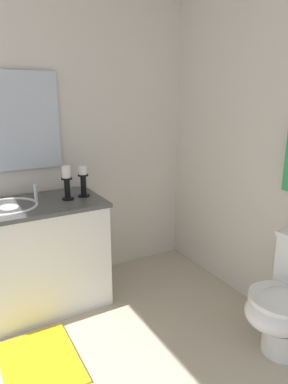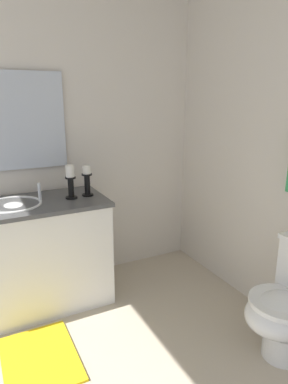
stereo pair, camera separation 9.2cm
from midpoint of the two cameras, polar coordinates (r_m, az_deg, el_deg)
name	(u,v)px [view 1 (the left image)]	position (r m, az deg, el deg)	size (l,w,h in m)	color
wall_left	(25,144)	(2.86, -20.15, 7.51)	(0.04, 2.92, 2.45)	silver
vanity_cabinet	(15,261)	(2.74, -21.70, -10.64)	(0.58, 1.34, 0.84)	white
sink_basin	(10,212)	(2.60, -22.51, -3.11)	(0.40, 0.40, 0.24)	white
candle_holder_tall	(83,181)	(2.67, -11.11, 1.84)	(0.09, 0.09, 0.24)	black
candle_holder_short	(67,182)	(2.61, -13.78, 1.67)	(0.09, 0.09, 0.26)	black
toilet	(288,301)	(2.37, 21.87, -16.53)	(0.39, 0.54, 0.75)	white
bath_mat	(40,362)	(2.44, -18.14, -25.47)	(0.60, 0.44, 0.02)	yellow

